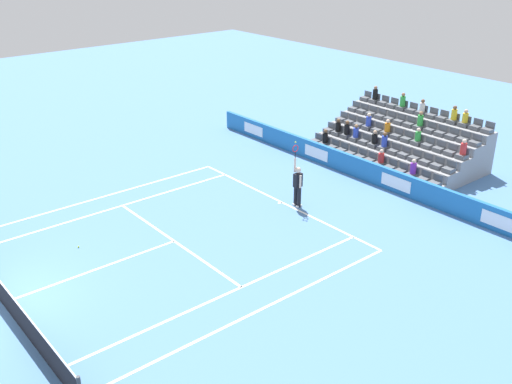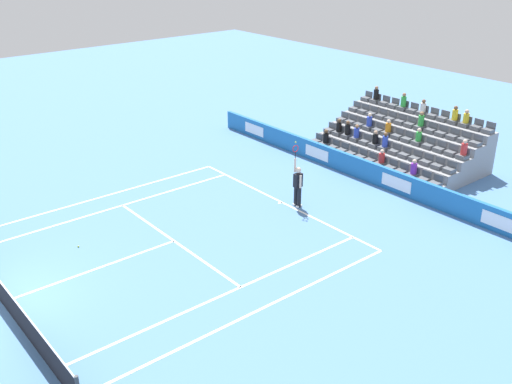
{
  "view_description": "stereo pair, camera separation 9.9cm",
  "coord_description": "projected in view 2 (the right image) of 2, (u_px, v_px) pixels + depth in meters",
  "views": [
    {
      "loc": [
        -17.16,
        3.78,
        10.8
      ],
      "look_at": [
        -0.35,
        -10.15,
        1.1
      ],
      "focal_mm": 41.41,
      "sensor_mm": 36.0,
      "label": 1
    },
    {
      "loc": [
        -17.22,
        3.71,
        10.8
      ],
      "look_at": [
        -0.35,
        -10.15,
        1.1
      ],
      "focal_mm": 41.41,
      "sensor_mm": 36.0,
      "label": 2
    }
  ],
  "objects": [
    {
      "name": "line_doubles_sideline_left",
      "position": [
        99.0,
        198.0,
        26.02
      ],
      "size": [
        0.1,
        11.89,
        0.01
      ],
      "primitive_type": "cube",
      "color": "white",
      "rests_on": "ground"
    },
    {
      "name": "line_singles_sideline_right",
      "position": [
        230.0,
        292.0,
        19.24
      ],
      "size": [
        0.1,
        11.89,
        0.01
      ],
      "primitive_type": "cube",
      "color": "white",
      "rests_on": "ground"
    },
    {
      "name": "line_doubles_sideline_right",
      "position": [
        256.0,
        311.0,
        18.27
      ],
      "size": [
        0.1,
        11.89,
        0.01
      ],
      "primitive_type": "cube",
      "color": "white",
      "rests_on": "ground"
    },
    {
      "name": "line_baseline",
      "position": [
        282.0,
        202.0,
        25.59
      ],
      "size": [
        10.97,
        0.1,
        0.01
      ],
      "primitive_type": "cube",
      "color": "white",
      "rests_on": "ground"
    },
    {
      "name": "tennis_player",
      "position": [
        298.0,
        185.0,
        24.86
      ],
      "size": [
        0.53,
        0.37,
        2.85
      ],
      "color": "black",
      "rests_on": "ground"
    },
    {
      "name": "line_singles_sideline_left",
      "position": [
        113.0,
        208.0,
        25.05
      ],
      "size": [
        0.1,
        11.89,
        0.01
      ],
      "primitive_type": "cube",
      "color": "white",
      "rests_on": "ground"
    },
    {
      "name": "line_centre_mark",
      "position": [
        280.0,
        203.0,
        25.53
      ],
      "size": [
        0.1,
        0.2,
        0.01
      ],
      "primitive_type": "cube",
      "color": "white",
      "rests_on": "ground"
    },
    {
      "name": "line_service",
      "position": [
        174.0,
        241.0,
        22.41
      ],
      "size": [
        8.23,
        0.1,
        0.01
      ],
      "primitive_type": "cube",
      "color": "white",
      "rests_on": "ground"
    },
    {
      "name": "loose_tennis_ball",
      "position": [
        78.0,
        246.0,
        21.95
      ],
      "size": [
        0.07,
        0.07,
        0.07
      ],
      "primitive_type": "sphere",
      "color": "#D1E533",
      "rests_on": "ground"
    },
    {
      "name": "line_centre_service",
      "position": [
        96.0,
        269.0,
        20.55
      ],
      "size": [
        0.1,
        6.4,
        0.01
      ],
      "primitive_type": "cube",
      "color": "white",
      "rests_on": "ground"
    },
    {
      "name": "sponsor_barrier",
      "position": [
        355.0,
        167.0,
        28.12
      ],
      "size": [
        20.04,
        0.22,
        0.99
      ],
      "color": "#1E66AD",
      "rests_on": "ground"
    },
    {
      "name": "ground_plane",
      "position": [
        2.0,
        303.0,
        18.7
      ],
      "size": [
        80.0,
        80.0,
        0.0
      ],
      "primitive_type": "plane",
      "color": "#4C7AB2"
    },
    {
      "name": "stadium_stand",
      "position": [
        403.0,
        144.0,
        30.05
      ],
      "size": [
        8.06,
        4.75,
        3.04
      ],
      "color": "gray",
      "rests_on": "ground"
    }
  ]
}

